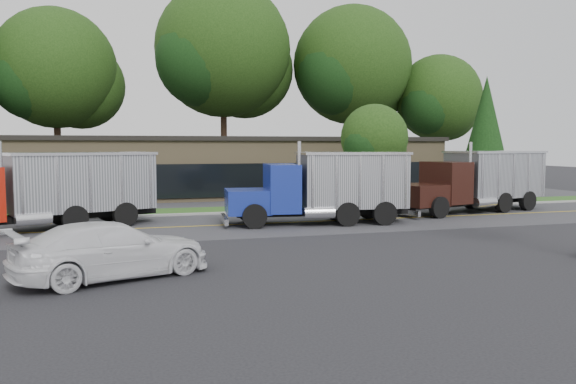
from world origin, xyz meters
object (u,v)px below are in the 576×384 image
dump_truck_red (47,188)px  dump_truck_maroon (478,179)px  rally_car (113,250)px  dump_truck_blue (328,185)px

dump_truck_red → dump_truck_maroon: (22.17, 0.65, -0.00)m
dump_truck_maroon → rally_car: (-19.27, -10.81, -1.02)m
dump_truck_maroon → dump_truck_blue: bearing=-1.1°
dump_truck_red → dump_truck_blue: bearing=152.0°
dump_truck_red → dump_truck_blue: (12.43, -1.55, -0.01)m
dump_truck_red → dump_truck_maroon: bearing=160.7°
dump_truck_maroon → rally_car: 22.12m
dump_truck_red → dump_truck_maroon: same height
dump_truck_blue → dump_truck_maroon: same height
dump_truck_maroon → rally_car: size_ratio=1.82×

